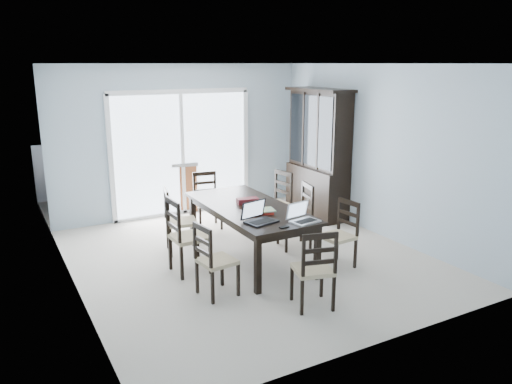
# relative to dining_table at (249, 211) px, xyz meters

# --- Properties ---
(floor) EXTENTS (5.00, 5.00, 0.00)m
(floor) POSITION_rel_dining_table_xyz_m (0.00, 0.00, -0.67)
(floor) COLOR beige
(floor) RESTS_ON ground
(ceiling) EXTENTS (5.00, 5.00, 0.00)m
(ceiling) POSITION_rel_dining_table_xyz_m (0.00, 0.00, 1.93)
(ceiling) COLOR white
(ceiling) RESTS_ON back_wall
(back_wall) EXTENTS (4.50, 0.02, 2.60)m
(back_wall) POSITION_rel_dining_table_xyz_m (0.00, 2.50, 0.63)
(back_wall) COLOR #A0B3BF
(back_wall) RESTS_ON floor
(wall_left) EXTENTS (0.02, 5.00, 2.60)m
(wall_left) POSITION_rel_dining_table_xyz_m (-2.25, 0.00, 0.63)
(wall_left) COLOR #A0B3BF
(wall_left) RESTS_ON floor
(wall_right) EXTENTS (0.02, 5.00, 2.60)m
(wall_right) POSITION_rel_dining_table_xyz_m (2.25, 0.00, 0.63)
(wall_right) COLOR #A0B3BF
(wall_right) RESTS_ON floor
(balcony) EXTENTS (4.50, 2.00, 0.10)m
(balcony) POSITION_rel_dining_table_xyz_m (0.00, 3.50, -0.72)
(balcony) COLOR gray
(balcony) RESTS_ON ground
(railing) EXTENTS (4.50, 0.06, 1.10)m
(railing) POSITION_rel_dining_table_xyz_m (0.00, 4.50, -0.12)
(railing) COLOR #99999E
(railing) RESTS_ON balcony
(dining_table) EXTENTS (1.00, 2.20, 0.75)m
(dining_table) POSITION_rel_dining_table_xyz_m (0.00, 0.00, 0.00)
(dining_table) COLOR black
(dining_table) RESTS_ON floor
(china_hutch) EXTENTS (0.50, 1.38, 2.20)m
(china_hutch) POSITION_rel_dining_table_xyz_m (2.02, 1.25, 0.40)
(china_hutch) COLOR black
(china_hutch) RESTS_ON floor
(sliding_door) EXTENTS (2.52, 0.05, 2.18)m
(sliding_door) POSITION_rel_dining_table_xyz_m (0.00, 2.48, 0.41)
(sliding_door) COLOR silver
(sliding_door) RESTS_ON floor
(chair_left_near) EXTENTS (0.44, 0.43, 1.01)m
(chair_left_near) POSITION_rel_dining_table_xyz_m (-0.93, -0.81, -0.14)
(chair_left_near) COLOR black
(chair_left_near) RESTS_ON floor
(chair_left_mid) EXTENTS (0.46, 0.44, 1.15)m
(chair_left_mid) POSITION_rel_dining_table_xyz_m (-0.97, -0.03, -0.07)
(chair_left_mid) COLOR black
(chair_left_mid) RESTS_ON floor
(chair_left_far) EXTENTS (0.49, 0.48, 1.08)m
(chair_left_far) POSITION_rel_dining_table_xyz_m (-0.80, 0.71, -0.10)
(chair_left_far) COLOR black
(chair_left_far) RESTS_ON floor
(chair_right_near) EXTENTS (0.43, 0.42, 1.02)m
(chair_right_near) POSITION_rel_dining_table_xyz_m (0.96, -0.80, -0.13)
(chair_right_near) COLOR black
(chair_right_near) RESTS_ON floor
(chair_right_mid) EXTENTS (0.50, 0.49, 1.08)m
(chair_right_mid) POSITION_rel_dining_table_xyz_m (0.87, 0.06, -0.10)
(chair_right_mid) COLOR black
(chair_right_mid) RESTS_ON floor
(chair_right_far) EXTENTS (0.48, 0.47, 1.11)m
(chair_right_far) POSITION_rel_dining_table_xyz_m (0.95, 0.82, -0.09)
(chair_right_far) COLOR black
(chair_right_far) RESTS_ON floor
(chair_end_near) EXTENTS (0.49, 0.50, 1.05)m
(chair_end_near) POSITION_rel_dining_table_xyz_m (-0.07, -1.64, -0.12)
(chair_end_near) COLOR black
(chair_end_near) RESTS_ON floor
(chair_end_far) EXTENTS (0.44, 0.45, 1.03)m
(chair_end_far) POSITION_rel_dining_table_xyz_m (0.06, 1.59, -0.13)
(chair_end_far) COLOR black
(chair_end_far) RESTS_ON floor
(laptop_dark) EXTENTS (0.41, 0.32, 0.25)m
(laptop_dark) POSITION_rel_dining_table_xyz_m (-0.21, -0.71, 0.14)
(laptop_dark) COLOR black
(laptop_dark) RESTS_ON dining_table
(laptop_silver) EXTENTS (0.37, 0.29, 0.23)m
(laptop_silver) POSITION_rel_dining_table_xyz_m (0.26, -0.94, 0.13)
(laptop_silver) COLOR silver
(laptop_silver) RESTS_ON dining_table
(book_stack) EXTENTS (0.33, 0.28, 0.05)m
(book_stack) POSITION_rel_dining_table_xyz_m (-0.00, -0.38, 0.10)
(book_stack) COLOR maroon
(book_stack) RESTS_ON dining_table
(cell_phone) EXTENTS (0.12, 0.07, 0.01)m
(cell_phone) POSITION_rel_dining_table_xyz_m (-0.07, -1.00, 0.08)
(cell_phone) COLOR black
(cell_phone) RESTS_ON dining_table
(game_box) EXTENTS (0.31, 0.19, 0.07)m
(game_box) POSITION_rel_dining_table_xyz_m (0.05, 0.12, 0.11)
(game_box) COLOR #4A0E15
(game_box) RESTS_ON dining_table
(hot_tub) EXTENTS (1.98, 1.82, 0.90)m
(hot_tub) POSITION_rel_dining_table_xyz_m (-0.47, 3.30, -0.22)
(hot_tub) COLOR brown
(hot_tub) RESTS_ON balcony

